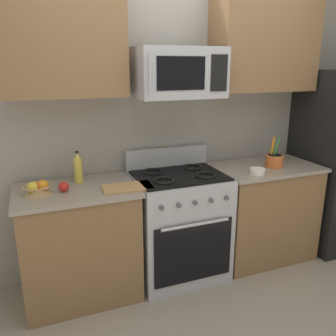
{
  "coord_description": "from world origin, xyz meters",
  "views": [
    {
      "loc": [
        -1.1,
        -1.94,
        1.8
      ],
      "look_at": [
        -0.15,
        0.51,
        1.03
      ],
      "focal_mm": 37.7,
      "sensor_mm": 36.0,
      "label": 1
    }
  ],
  "objects_px": {
    "prep_bowl": "(257,171)",
    "cutting_board": "(127,187)",
    "microwave": "(178,73)",
    "fruit_basket": "(37,188)",
    "utensil_crock": "(274,160)",
    "apple_loose": "(64,187)",
    "range_oven": "(178,224)",
    "bottle_oil": "(78,168)"
  },
  "relations": [
    {
      "from": "fruit_basket",
      "to": "microwave",
      "type": "bearing_deg",
      "value": 2.91
    },
    {
      "from": "microwave",
      "to": "prep_bowl",
      "type": "distance_m",
      "value": 1.05
    },
    {
      "from": "cutting_board",
      "to": "apple_loose",
      "type": "bearing_deg",
      "value": 167.69
    },
    {
      "from": "range_oven",
      "to": "utensil_crock",
      "type": "relative_size",
      "value": 3.88
    },
    {
      "from": "microwave",
      "to": "cutting_board",
      "type": "relative_size",
      "value": 1.84
    },
    {
      "from": "range_oven",
      "to": "cutting_board",
      "type": "height_order",
      "value": "range_oven"
    },
    {
      "from": "microwave",
      "to": "fruit_basket",
      "type": "relative_size",
      "value": 3.42
    },
    {
      "from": "microwave",
      "to": "fruit_basket",
      "type": "bearing_deg",
      "value": -177.09
    },
    {
      "from": "cutting_board",
      "to": "utensil_crock",
      "type": "bearing_deg",
      "value": 3.14
    },
    {
      "from": "range_oven",
      "to": "utensil_crock",
      "type": "height_order",
      "value": "utensil_crock"
    },
    {
      "from": "utensil_crock",
      "to": "cutting_board",
      "type": "bearing_deg",
      "value": -176.86
    },
    {
      "from": "utensil_crock",
      "to": "bottle_oil",
      "type": "height_order",
      "value": "utensil_crock"
    },
    {
      "from": "range_oven",
      "to": "apple_loose",
      "type": "bearing_deg",
      "value": -177.5
    },
    {
      "from": "prep_bowl",
      "to": "cutting_board",
      "type": "bearing_deg",
      "value": 177.19
    },
    {
      "from": "utensil_crock",
      "to": "apple_loose",
      "type": "distance_m",
      "value": 1.84
    },
    {
      "from": "cutting_board",
      "to": "fruit_basket",
      "type": "bearing_deg",
      "value": 170.14
    },
    {
      "from": "range_oven",
      "to": "cutting_board",
      "type": "distance_m",
      "value": 0.67
    },
    {
      "from": "fruit_basket",
      "to": "cutting_board",
      "type": "distance_m",
      "value": 0.64
    },
    {
      "from": "fruit_basket",
      "to": "utensil_crock",
      "type": "bearing_deg",
      "value": -0.94
    },
    {
      "from": "range_oven",
      "to": "microwave",
      "type": "distance_m",
      "value": 1.27
    },
    {
      "from": "utensil_crock",
      "to": "prep_bowl",
      "type": "xyz_separation_m",
      "value": [
        -0.27,
        -0.13,
        -0.04
      ]
    },
    {
      "from": "microwave",
      "to": "utensil_crock",
      "type": "xyz_separation_m",
      "value": [
        0.91,
        -0.09,
        -0.77
      ]
    },
    {
      "from": "range_oven",
      "to": "apple_loose",
      "type": "height_order",
      "value": "range_oven"
    },
    {
      "from": "microwave",
      "to": "fruit_basket",
      "type": "xyz_separation_m",
      "value": [
        -1.11,
        -0.06,
        -0.79
      ]
    },
    {
      "from": "bottle_oil",
      "to": "range_oven",
      "type": "bearing_deg",
      "value": -9.9
    },
    {
      "from": "apple_loose",
      "to": "fruit_basket",
      "type": "bearing_deg",
      "value": 176.43
    },
    {
      "from": "microwave",
      "to": "fruit_basket",
      "type": "distance_m",
      "value": 1.36
    },
    {
      "from": "fruit_basket",
      "to": "prep_bowl",
      "type": "relative_size",
      "value": 1.52
    },
    {
      "from": "range_oven",
      "to": "fruit_basket",
      "type": "distance_m",
      "value": 1.21
    },
    {
      "from": "range_oven",
      "to": "microwave",
      "type": "xyz_separation_m",
      "value": [
        -0.0,
        0.03,
        1.27
      ]
    },
    {
      "from": "utensil_crock",
      "to": "range_oven",
      "type": "bearing_deg",
      "value": 176.09
    },
    {
      "from": "utensil_crock",
      "to": "fruit_basket",
      "type": "bearing_deg",
      "value": 179.06
    },
    {
      "from": "apple_loose",
      "to": "prep_bowl",
      "type": "bearing_deg",
      "value": -5.57
    },
    {
      "from": "microwave",
      "to": "apple_loose",
      "type": "distance_m",
      "value": 1.22
    },
    {
      "from": "range_oven",
      "to": "bottle_oil",
      "type": "xyz_separation_m",
      "value": [
        -0.8,
        0.14,
        0.55
      ]
    },
    {
      "from": "microwave",
      "to": "bottle_oil",
      "type": "distance_m",
      "value": 1.08
    },
    {
      "from": "utensil_crock",
      "to": "bottle_oil",
      "type": "bearing_deg",
      "value": 173.28
    },
    {
      "from": "microwave",
      "to": "bottle_oil",
      "type": "relative_size",
      "value": 2.7
    },
    {
      "from": "utensil_crock",
      "to": "cutting_board",
      "type": "height_order",
      "value": "utensil_crock"
    },
    {
      "from": "apple_loose",
      "to": "prep_bowl",
      "type": "height_order",
      "value": "apple_loose"
    },
    {
      "from": "microwave",
      "to": "fruit_basket",
      "type": "height_order",
      "value": "microwave"
    },
    {
      "from": "prep_bowl",
      "to": "fruit_basket",
      "type": "bearing_deg",
      "value": 174.63
    }
  ]
}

